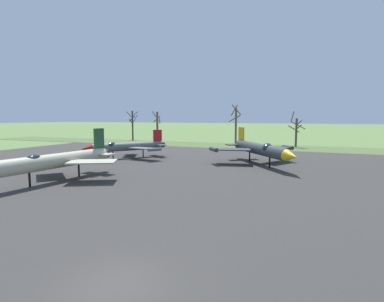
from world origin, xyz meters
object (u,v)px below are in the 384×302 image
Objects in this scene: info_placard_front_left at (74,158)px; jet_fighter_rear_left at (54,161)px; jet_fighter_front_right at (260,149)px; jet_fighter_front_left at (127,146)px.

info_placard_front_left is 12.38m from jet_fighter_rear_left.
jet_fighter_rear_left is at bearing -54.21° from info_placard_front_left.
jet_fighter_front_right reaches higher than info_placard_front_left.
info_placard_front_left is at bearing -162.14° from jet_fighter_front_right.
jet_fighter_front_left is 0.80× the size of jet_fighter_rear_left.
jet_fighter_front_left is 11.15× the size of info_placard_front_left.
jet_fighter_rear_left is at bearing -132.71° from jet_fighter_front_right.
jet_fighter_front_left is at bearing 101.13° from jet_fighter_rear_left.
info_placard_front_left is (-3.93, -6.60, -1.15)m from jet_fighter_front_left.
jet_fighter_front_right is (23.36, 7.52, 1.45)m from info_placard_front_left.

